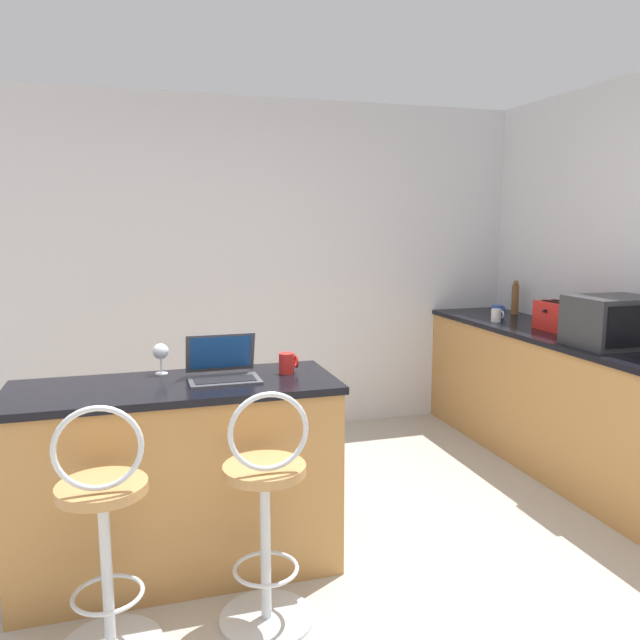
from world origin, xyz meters
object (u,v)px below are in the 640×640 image
Objects in this scene: microwave at (613,321)px; wine_glass_short at (161,352)px; laptop at (223,368)px; mug_blue at (498,311)px; pepper_mill at (515,298)px; mug_red at (287,363)px; bar_stool_near at (104,537)px; mug_white at (496,315)px; bar_stool_far at (266,515)px; toaster at (557,316)px.

microwave is 2.64m from wine_glass_short.
laptop is 2.71m from mug_blue.
mug_red is (-2.27, -1.43, -0.08)m from pepper_mill.
bar_stool_near is 9.77× the size of mug_blue.
mug_white is 0.24m from mug_blue.
mug_red is (0.24, 0.58, 0.49)m from bar_stool_far.
bar_stool_near is 0.96m from wine_glass_short.
mug_red is at bearing -147.15° from mug_blue.
mug_blue is at bearing 39.81° from bar_stool_far.
bar_stool_near is at bearing -146.13° from mug_red.
bar_stool_far is at bearing -141.48° from mug_white.
laptop is 0.32m from mug_red.
toaster is at bearing -103.38° from pepper_mill.
laptop is 2.50m from toaster.
toaster is (2.95, 1.24, 0.54)m from bar_stool_near.
toaster reaches higher than wine_glass_short.
pepper_mill is (2.50, 2.01, 0.57)m from bar_stool_far.
mug_blue is 2.88m from wine_glass_short.
mug_blue is at bearing 94.39° from toaster.
mug_red is (-1.90, -1.12, 0.00)m from mug_white.
pepper_mill reaches higher than bar_stool_near.
mug_red reaches higher than mug_white.
bar_stool_near is at bearing -157.11° from toaster.
laptop is 1.12× the size of toaster.
pepper_mill is at bearing 80.54° from microwave.
microwave is (2.91, 0.68, 0.59)m from bar_stool_near.
pepper_mill is at bearing 32.30° from mug_red.
bar_stool_far is 2.69m from toaster.
wine_glass_short is (-0.28, 0.18, 0.06)m from laptop.
toaster reaches higher than bar_stool_near.
bar_stool_far is at bearing -141.21° from pepper_mill.
mug_blue is 0.68× the size of wine_glass_short.
toaster is 0.79m from pepper_mill.
bar_stool_far is 2.14× the size of microwave.
mug_blue is at bearing 90.48° from microwave.
bar_stool_near is at bearing -109.61° from wine_glass_short.
toaster is (0.04, 0.57, -0.05)m from microwave.
bar_stool_near is 3.49m from mug_blue.
bar_stool_far is 10.12× the size of mug_red.
microwave is at bearing -94.00° from toaster.
microwave is at bearing -1.27° from wine_glass_short.
wine_glass_short is (-2.63, -1.15, 0.06)m from mug_blue.
bar_stool_far is 3.00m from mug_blue.
toaster is at bearing -67.53° from mug_white.
bar_stool_far is at bearing -151.80° from toaster.
bar_stool_far is 3.71× the size of pepper_mill.
mug_white is at bearing 38.52° from bar_stool_far.
toaster is 0.49m from mug_white.
mug_white is at bearing 112.47° from toaster.
microwave is 1.03m from mug_white.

